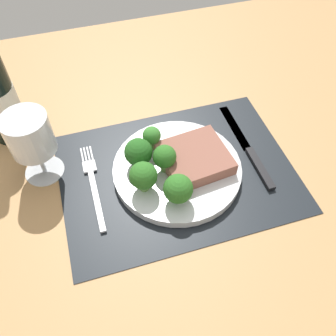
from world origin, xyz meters
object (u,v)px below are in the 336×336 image
Objects in this scene: fork at (93,185)px; wine_glass at (31,138)px; steak at (194,157)px; knife at (250,151)px; plate at (177,169)px.

fork is 13.34cm from wine_glass.
knife is at bearing 1.65° from steak.
steak is 0.85× the size of wine_glass.
steak is at bearing 3.35° from plate.
fork is (-15.40, 1.42, -0.55)cm from plate.
wine_glass reaches higher than steak.
wine_glass is at bearing 162.16° from plate.
knife is (14.97, 0.53, -0.50)cm from plate.
plate is 26.02cm from wine_glass.
steak is 0.60× the size of fork.
plate is 3.93cm from steak.
wine_glass is (-23.56, 7.58, 8.01)cm from plate.
plate reaches higher than fork.
steak is (3.32, 0.19, 2.09)cm from plate.
fork is at bearing -37.07° from wine_glass.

